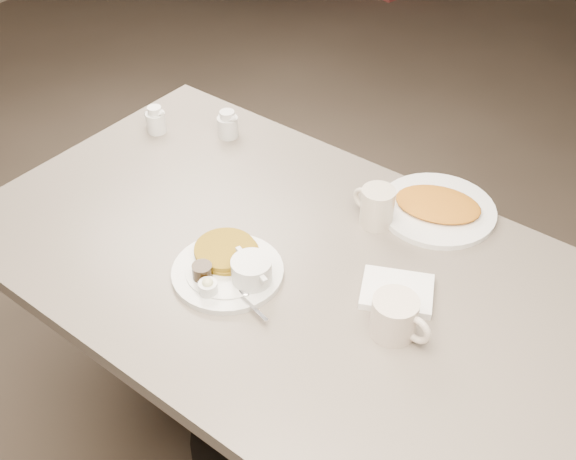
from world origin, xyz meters
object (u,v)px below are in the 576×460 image
Objects in this scene: diner_table at (283,308)px; hash_plate at (437,208)px; creamer_right at (227,125)px; coffee_mug_far at (376,206)px; creamer_left at (156,120)px; main_plate at (231,267)px; coffee_mug_near at (396,317)px.

diner_table is 0.46m from hash_plate.
hash_plate is at bearing 5.16° from creamer_right.
hash_plate is at bearing 52.11° from coffee_mug_far.
coffee_mug_far reaches higher than creamer_left.
coffee_mug_far is (0.10, 0.24, 0.22)m from diner_table.
creamer_left is (-0.57, 0.32, 0.01)m from main_plate.
diner_table is at bearing -118.73° from hash_plate.
creamer_right is at bearing 172.49° from coffee_mug_far.
main_plate is 0.65m from creamer_left.
creamer_left is 0.98× the size of creamer_right.
diner_table is 17.43× the size of creamer_left.
creamer_right is (-0.76, 0.35, -0.01)m from coffee_mug_near.
coffee_mug_far reaches higher than hash_plate.
hash_plate is (0.64, 0.06, -0.02)m from creamer_right.
diner_table is 12.40× the size of coffee_mug_far.
main_plate is at bearing -29.13° from creamer_left.
hash_plate is (0.10, 0.13, -0.04)m from coffee_mug_far.
hash_plate reaches higher than diner_table.
hash_plate is (0.20, 0.37, 0.18)m from diner_table.
creamer_right is at bearing 31.28° from creamer_left.
diner_table is at bearing -17.89° from creamer_left.
diner_table is 0.58m from creamer_right.
coffee_mug_far is at bearing 128.68° from coffee_mug_near.
creamer_right is (-0.39, 0.42, 0.01)m from main_plate.
creamer_left is 0.84m from hash_plate.
coffee_mug_near reaches higher than hash_plate.
creamer_left is at bearing -168.52° from hash_plate.
coffee_mug_near is at bearing -14.21° from creamer_left.
creamer_left reaches higher than hash_plate.
coffee_mug_near is 0.97m from creamer_left.
coffee_mug_near reaches higher than creamer_left.
coffee_mug_far is 0.33× the size of hash_plate.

